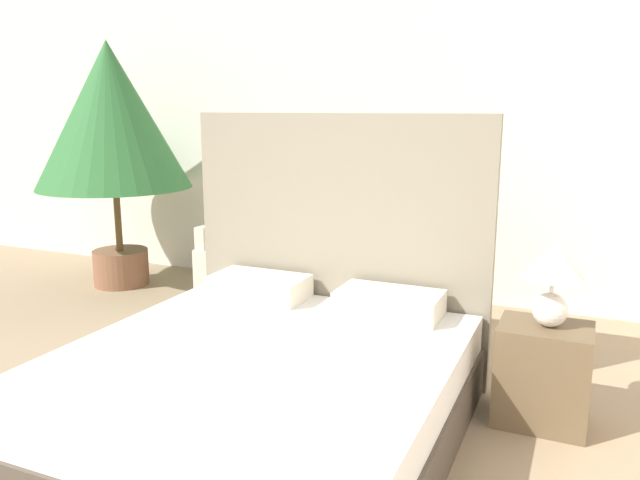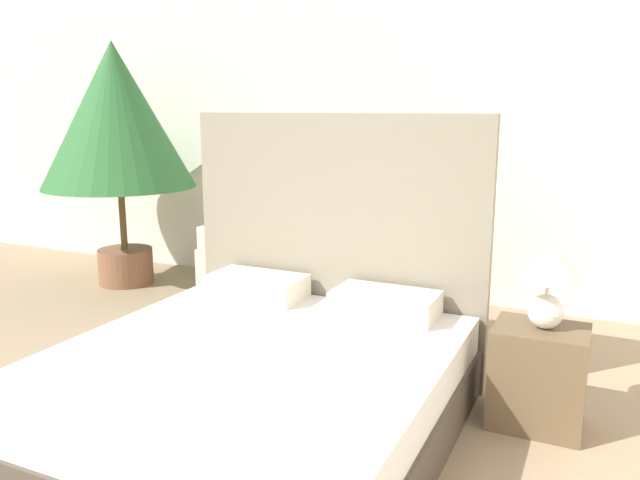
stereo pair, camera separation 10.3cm
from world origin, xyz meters
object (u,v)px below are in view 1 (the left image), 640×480
Objects in this scene: bed at (270,376)px; potted_palm at (111,121)px; table_lamp at (553,271)px; armchair_near_window_right at (366,279)px; side_table at (306,283)px; nightstand at (542,374)px; armchair_near_window_left at (253,266)px.

potted_palm is at bearing 144.43° from bed.
bed reaches higher than table_lamp.
armchair_near_window_right is at bearing 2.19° from potted_palm.
side_table is (-1.95, 1.25, -0.62)m from table_lamp.
table_lamp is at bearing 13.02° from nightstand.
side_table is (-0.51, -0.02, -0.09)m from armchair_near_window_right.
potted_palm is (-2.56, 1.83, 1.22)m from bed.
potted_palm is at bearing 162.77° from nightstand.
armchair_near_window_left is at bearing 121.89° from bed.
armchair_near_window_right is 2.29× the size of side_table.
table_lamp is (3.83, -1.18, -0.69)m from potted_palm.
nightstand is at bearing -17.23° from potted_palm.
nightstand is 2.31m from side_table.
armchair_near_window_right is 0.52m from side_table.
armchair_near_window_left is 2.29× the size of side_table.
armchair_near_window_left is at bearing 179.58° from armchair_near_window_right.
bed is 1.93m from armchair_near_window_right.
table_lamp is at bearing -32.60° from side_table.
table_lamp reaches higher than armchair_near_window_left.
armchair_near_window_left is 0.42× the size of potted_palm.
bed is at bearing -51.46° from armchair_near_window_left.
armchair_near_window_right is at bearing 138.22° from nightstand.
nightstand is at bearing -42.20° from armchair_near_window_right.
nightstand is (1.43, -1.28, -0.03)m from armchair_near_window_right.
bed is 2.16× the size of armchair_near_window_left.
armchair_near_window_left reaches higher than nightstand.
side_table is at bearing -177.80° from armchair_near_window_right.
nightstand reaches higher than side_table.
potted_palm is 4.07m from table_lamp.
bed reaches higher than side_table.
armchair_near_window_right is 1.76× the size of nightstand.
armchair_near_window_right is 0.42× the size of potted_palm.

